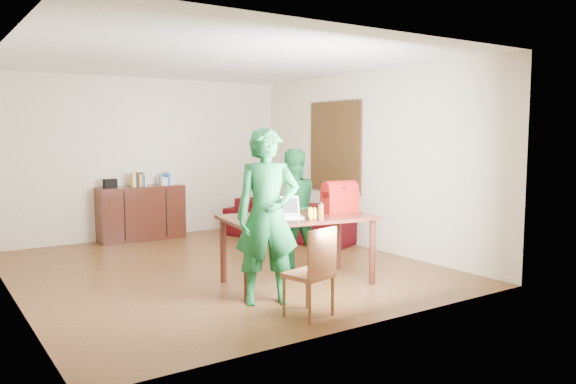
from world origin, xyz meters
TOP-DOWN VIEW (x-y plane):
  - room at (0.01, 0.13)m, footprint 5.20×5.70m
  - table at (0.40, -1.19)m, footprint 1.86×1.23m
  - chair at (-0.19, -2.25)m, footprint 0.48×0.46m
  - person_near at (-0.30, -1.65)m, footprint 0.79×0.66m
  - person_far at (0.83, -0.44)m, footprint 0.89×0.77m
  - laptop at (0.22, -1.26)m, footprint 0.39×0.33m
  - bananas at (0.36, -1.54)m, footprint 0.16×0.11m
  - bottle at (0.44, -1.58)m, footprint 0.07×0.07m
  - red_bag at (0.99, -1.25)m, footprint 0.44×0.29m
  - sofa at (1.95, 1.19)m, footprint 1.71×2.49m

SIDE VIEW (x-z plane):
  - chair at x=-0.19m, z-range -0.18..0.70m
  - sofa at x=1.95m, z-range 0.00..0.68m
  - table at x=0.40m, z-range 0.30..1.11m
  - person_far at x=0.83m, z-range 0.00..1.57m
  - bananas at x=0.36m, z-range 0.81..0.86m
  - laptop at x=0.22m, z-range 0.74..0.97m
  - bottle at x=0.44m, z-range 0.81..1.01m
  - person_near at x=-0.30m, z-range 0.00..1.83m
  - red_bag at x=0.99m, z-range 0.81..1.11m
  - room at x=0.01m, z-range -0.14..2.76m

